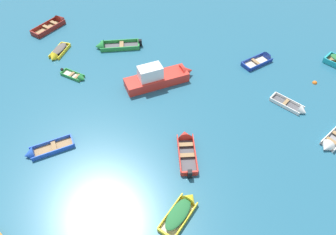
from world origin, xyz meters
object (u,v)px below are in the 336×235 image
(rowboat_deep_blue_foreground_center, at_px, (264,59))
(rowboat_maroon_outer_right, at_px, (56,23))
(rowboat_green_far_back, at_px, (78,77))
(rowboat_yellow_far_right, at_px, (183,208))
(rowboat_green_cluster_outer, at_px, (109,46))
(motor_launch_red_back_row_right, at_px, (161,77))
(rowboat_white_near_right, at_px, (296,108))
(rowboat_blue_cluster_inner, at_px, (39,152))
(rowboat_red_midfield_right, at_px, (186,145))
(rowboat_yellow_center, at_px, (57,53))
(mooring_buoy_trailing, at_px, (315,83))
(rowboat_white_outer_left, at_px, (331,142))

(rowboat_deep_blue_foreground_center, xyz_separation_m, rowboat_maroon_outer_right, (-23.53, 3.22, 0.06))
(rowboat_green_far_back, height_order, rowboat_yellow_far_right, rowboat_yellow_far_right)
(rowboat_green_cluster_outer, relative_size, rowboat_yellow_far_right, 1.42)
(motor_launch_red_back_row_right, xyz_separation_m, rowboat_white_near_right, (12.06, -1.73, -0.53))
(rowboat_blue_cluster_inner, height_order, rowboat_maroon_outer_right, rowboat_maroon_outer_right)
(rowboat_maroon_outer_right, bearing_deg, rowboat_red_midfield_right, -42.13)
(rowboat_green_far_back, distance_m, rowboat_red_midfield_right, 12.90)
(motor_launch_red_back_row_right, bearing_deg, rowboat_green_cluster_outer, 143.70)
(rowboat_white_near_right, bearing_deg, rowboat_blue_cluster_inner, -158.59)
(rowboat_blue_cluster_inner, height_order, rowboat_red_midfield_right, rowboat_red_midfield_right)
(rowboat_yellow_center, xyz_separation_m, rowboat_maroon_outer_right, (-2.51, 5.59, -0.01))
(rowboat_blue_cluster_inner, bearing_deg, motor_launch_red_back_row_right, 50.95)
(rowboat_green_far_back, relative_size, rowboat_maroon_outer_right, 0.62)
(rowboat_blue_cluster_inner, relative_size, rowboat_white_near_right, 1.13)
(rowboat_deep_blue_foreground_center, bearing_deg, rowboat_white_near_right, -70.74)
(rowboat_green_cluster_outer, bearing_deg, motor_launch_red_back_row_right, -36.30)
(rowboat_maroon_outer_right, bearing_deg, motor_launch_red_back_row_right, -30.73)
(mooring_buoy_trailing, bearing_deg, rowboat_green_far_back, -172.98)
(rowboat_green_far_back, distance_m, rowboat_white_outer_left, 22.69)
(rowboat_green_cluster_outer, bearing_deg, rowboat_white_outer_left, -25.41)
(rowboat_yellow_center, bearing_deg, rowboat_blue_cluster_inner, -73.37)
(rowboat_white_outer_left, relative_size, rowboat_white_near_right, 1.08)
(rowboat_deep_blue_foreground_center, distance_m, rowboat_white_near_right, 7.11)
(rowboat_maroon_outer_right, relative_size, mooring_buoy_trailing, 10.34)
(rowboat_blue_cluster_inner, bearing_deg, rowboat_yellow_center, 106.63)
(rowboat_maroon_outer_right, relative_size, rowboat_green_cluster_outer, 0.92)
(rowboat_yellow_center, bearing_deg, rowboat_white_near_right, -10.56)
(rowboat_maroon_outer_right, bearing_deg, rowboat_blue_cluster_inner, -70.89)
(rowboat_white_outer_left, xyz_separation_m, motor_launch_red_back_row_right, (-14.31, 5.14, 0.51))
(rowboat_yellow_center, distance_m, rowboat_blue_cluster_inner, 12.62)
(rowboat_white_outer_left, relative_size, mooring_buoy_trailing, 7.80)
(rowboat_yellow_far_right, bearing_deg, rowboat_red_midfield_right, 94.41)
(rowboat_green_far_back, bearing_deg, rowboat_white_near_right, -3.18)
(motor_launch_red_back_row_right, relative_size, rowboat_blue_cluster_inner, 1.78)
(rowboat_green_far_back, bearing_deg, rowboat_deep_blue_foreground_center, 17.61)
(rowboat_yellow_center, xyz_separation_m, rowboat_blue_cluster_inner, (3.61, -12.10, -0.07))
(rowboat_yellow_center, bearing_deg, rowboat_maroon_outer_right, 114.24)
(rowboat_yellow_center, xyz_separation_m, rowboat_red_midfield_right, (14.48, -9.79, -0.03))
(rowboat_green_far_back, height_order, rowboat_green_cluster_outer, rowboat_green_cluster_outer)
(rowboat_deep_blue_foreground_center, bearing_deg, rowboat_red_midfield_right, -118.27)
(rowboat_red_midfield_right, bearing_deg, rowboat_maroon_outer_right, 137.87)
(rowboat_yellow_center, height_order, rowboat_deep_blue_foreground_center, rowboat_deep_blue_foreground_center)
(rowboat_yellow_center, height_order, rowboat_maroon_outer_right, rowboat_maroon_outer_right)
(rowboat_blue_cluster_inner, bearing_deg, rowboat_white_near_right, 21.41)
(rowboat_white_outer_left, height_order, rowboat_blue_cluster_inner, rowboat_blue_cluster_inner)
(rowboat_red_midfield_right, bearing_deg, motor_launch_red_back_row_right, 113.96)
(mooring_buoy_trailing, bearing_deg, rowboat_blue_cluster_inner, -152.18)
(motor_launch_red_back_row_right, relative_size, rowboat_red_midfield_right, 1.52)
(rowboat_white_near_right, height_order, rowboat_red_midfield_right, rowboat_red_midfield_right)
(motor_launch_red_back_row_right, height_order, rowboat_yellow_far_right, motor_launch_red_back_row_right)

